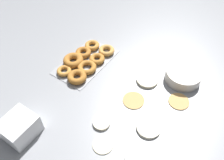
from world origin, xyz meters
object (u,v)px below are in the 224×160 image
(pancake_2, at_px, (139,159))
(pancake_5, at_px, (134,100))
(pancake_4, at_px, (147,80))
(batter_bowl, at_px, (183,75))
(container_stack, at_px, (20,127))
(pancake_0, at_px, (103,145))
(pancake_6, at_px, (102,123))
(donut_tray, at_px, (85,61))
(pancake_1, at_px, (149,128))
(pancake_3, at_px, (179,101))

(pancake_2, height_order, pancake_5, pancake_2)
(pancake_2, bearing_deg, pancake_4, -155.83)
(batter_bowl, height_order, container_stack, container_stack)
(pancake_5, xyz_separation_m, batter_bowl, (-0.27, 0.14, 0.03))
(pancake_0, relative_size, pancake_6, 1.13)
(pancake_6, height_order, donut_tray, donut_tray)
(pancake_0, relative_size, pancake_1, 0.81)
(batter_bowl, bearing_deg, pancake_2, 3.38)
(pancake_2, xyz_separation_m, donut_tray, (-0.32, -0.54, 0.01))
(pancake_0, distance_m, pancake_4, 0.44)
(pancake_0, bearing_deg, pancake_1, 145.78)
(pancake_1, xyz_separation_m, container_stack, (0.34, -0.46, 0.04))
(pancake_5, bearing_deg, pancake_3, 122.40)
(pancake_6, height_order, container_stack, container_stack)
(pancake_1, height_order, pancake_4, pancake_4)
(pancake_2, bearing_deg, pancake_1, -166.37)
(pancake_4, distance_m, pancake_6, 0.36)
(pancake_4, xyz_separation_m, batter_bowl, (-0.12, 0.15, 0.02))
(donut_tray, bearing_deg, pancake_0, 47.22)
(batter_bowl, bearing_deg, container_stack, -33.10)
(pancake_5, relative_size, batter_bowl, 0.58)
(pancake_0, relative_size, batter_bowl, 0.48)
(batter_bowl, bearing_deg, donut_tray, -68.57)
(pancake_0, relative_size, pancake_3, 0.86)
(pancake_0, distance_m, pancake_6, 0.11)
(pancake_0, bearing_deg, batter_bowl, 166.72)
(pancake_2, relative_size, pancake_3, 1.11)
(pancake_1, xyz_separation_m, donut_tray, (-0.17, -0.51, 0.01))
(pancake_2, height_order, pancake_6, pancake_6)
(pancake_3, bearing_deg, pancake_4, -99.78)
(pancake_1, relative_size, pancake_3, 1.06)
(pancake_5, height_order, container_stack, container_stack)
(pancake_2, xyz_separation_m, pancake_3, (-0.37, 0.02, -0.00))
(donut_tray, bearing_deg, batter_bowl, 111.43)
(pancake_0, height_order, pancake_2, pancake_2)
(pancake_3, distance_m, container_stack, 0.76)
(pancake_3, distance_m, pancake_5, 0.23)
(pancake_4, height_order, pancake_5, pancake_4)
(pancake_5, height_order, pancake_6, pancake_6)
(pancake_0, height_order, pancake_6, pancake_6)
(pancake_1, distance_m, batter_bowl, 0.37)
(pancake_6, distance_m, donut_tray, 0.41)
(pancake_3, height_order, pancake_5, pancake_3)
(pancake_1, bearing_deg, pancake_0, -34.22)
(pancake_3, bearing_deg, pancake_0, -23.89)
(donut_tray, bearing_deg, pancake_6, 49.38)
(pancake_6, bearing_deg, container_stack, -47.77)
(pancake_5, distance_m, batter_bowl, 0.31)
(pancake_1, distance_m, container_stack, 0.57)
(pancake_0, bearing_deg, pancake_4, -177.43)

